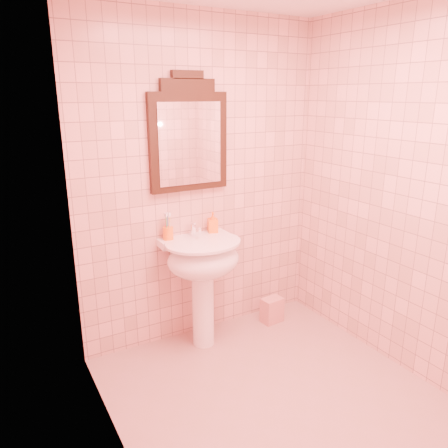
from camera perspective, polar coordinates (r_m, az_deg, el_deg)
floor at (r=3.07m, az=7.57°, el=-22.10°), size 2.20×2.20×0.00m
back_wall at (r=3.40m, az=-2.89°, el=5.33°), size 2.00×0.02×2.50m
pedestal_sink at (r=3.32m, az=-2.76°, el=-5.56°), size 0.58×0.58×0.86m
faucet at (r=3.35m, az=-3.89°, el=-0.68°), size 0.04×0.16×0.11m
mirror at (r=3.27m, az=-4.63°, el=11.28°), size 0.62×0.06×0.86m
toothbrush_cup at (r=3.30m, az=-7.31°, el=-1.16°), size 0.08×0.08×0.18m
soap_dispenser at (r=3.43m, az=-1.48°, el=0.22°), size 0.09×0.09×0.16m
towel at (r=3.89m, az=6.29°, el=-11.10°), size 0.19×0.14×0.22m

